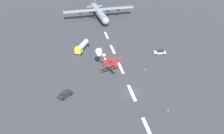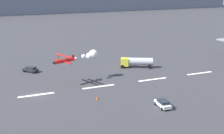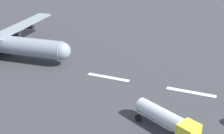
{
  "view_description": "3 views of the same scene",
  "coord_description": "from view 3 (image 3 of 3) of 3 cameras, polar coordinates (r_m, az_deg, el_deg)",
  "views": [
    {
      "loc": [
        -53.09,
        16.02,
        40.85
      ],
      "look_at": [
        7.77,
        4.38,
        4.71
      ],
      "focal_mm": 37.66,
      "sensor_mm": 36.0,
      "label": 1
    },
    {
      "loc": [
        -10.47,
        -68.11,
        24.68
      ],
      "look_at": [
        17.54,
        -1.52,
        4.94
      ],
      "focal_mm": 51.64,
      "sensor_mm": 36.0,
      "label": 2
    },
    {
      "loc": [
        24.9,
        45.03,
        23.78
      ],
      "look_at": [
        43.36,
        0.0,
        2.15
      ],
      "focal_mm": 48.34,
      "sensor_mm": 36.0,
      "label": 3
    }
  ],
  "objects": [
    {
      "name": "runway_stripe_6",
      "position": [
        51.11,
        14.7,
        -4.61
      ],
      "size": [
        8.0,
        0.9,
        0.01
      ],
      "primitive_type": "cube",
      "color": "white",
      "rests_on": "ground"
    },
    {
      "name": "runway_stripe_7",
      "position": [
        54.41,
        -0.7,
        -1.95
      ],
      "size": [
        8.0,
        0.9,
        0.01
      ],
      "primitive_type": "cube",
      "color": "white",
      "rests_on": "ground"
    },
    {
      "name": "cargo_transport_plane",
      "position": [
        65.26,
        -19.63,
        4.21
      ],
      "size": [
        29.26,
        37.85,
        10.92
      ],
      "color": "gray",
      "rests_on": "ground"
    },
    {
      "name": "fuel_tanker_truck",
      "position": [
        40.19,
        10.35,
        -9.73
      ],
      "size": [
        9.29,
        6.41,
        2.9
      ],
      "color": "yellow",
      "rests_on": "ground"
    }
  ]
}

